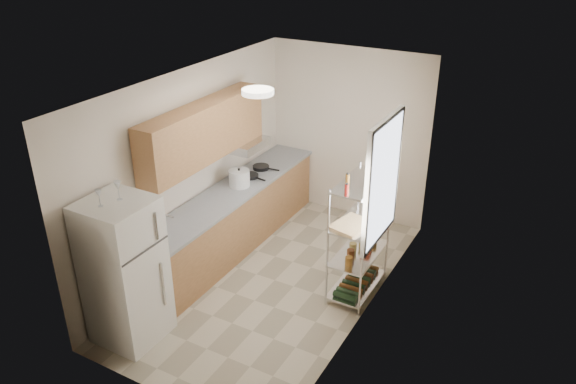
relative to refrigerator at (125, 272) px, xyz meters
The scene contains 16 objects.
room 1.93m from the refrigerator, 62.29° to the left, with size 2.52×4.42×2.62m.
counter_run 2.13m from the refrigerator, 91.33° to the left, with size 0.63×3.51×0.90m.
upper_cabinets 2.02m from the refrigerator, 96.01° to the left, with size 0.33×2.20×0.72m, color #AC7749.
range_hood 2.62m from the refrigerator, 92.91° to the left, with size 0.50×0.60×0.12m, color #B7BABC.
window 2.99m from the refrigerator, 43.76° to the left, with size 0.06×1.00×1.46m, color white.
bakers_rack 2.72m from the refrigerator, 46.15° to the left, with size 0.45×0.90×1.73m.
ceiling_dome 2.37m from the refrigerator, 57.32° to the left, with size 0.34×0.34×0.06m, color white.
refrigerator is the anchor object (origin of this frame).
wine_glass_a 0.94m from the refrigerator, 76.56° to the left, with size 0.07×0.07×0.20m, color silver, non-canonical shape.
wine_glass_b 0.93m from the refrigerator, 109.39° to the right, with size 0.06×0.06×0.18m, color silver, non-canonical shape.
rice_cooker 2.25m from the refrigerator, 90.57° to the left, with size 0.29×0.29×0.23m, color silver.
frying_pan_large 2.56m from the refrigerator, 91.10° to the left, with size 0.24×0.24×0.04m, color black.
frying_pan_small 2.88m from the refrigerator, 91.32° to the left, with size 0.24×0.24×0.05m, color black.
cutting_board 2.56m from the refrigerator, 43.93° to the left, with size 0.36×0.46×0.03m, color tan.
espresso_machine 3.04m from the refrigerator, 49.09° to the left, with size 0.14×0.22×0.25m, color black.
storage_bag 2.89m from the refrigerator, 48.75° to the left, with size 0.11×0.16×0.18m, color #AA2F15.
Camera 1 is at (3.06, -5.16, 4.21)m, focal length 35.00 mm.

